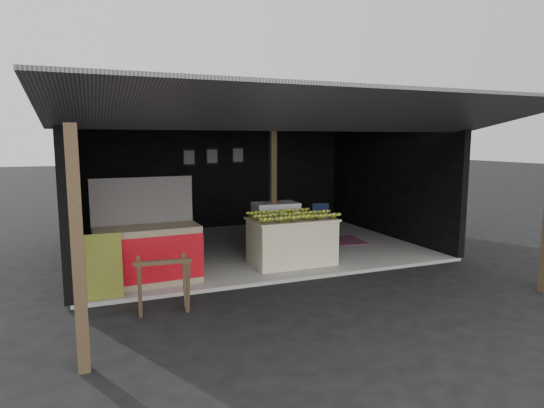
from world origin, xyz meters
name	(u,v)px	position (x,y,z in m)	size (l,w,h in m)	color
ground	(299,281)	(0.00, 0.00, 0.00)	(80.00, 80.00, 0.00)	black
concrete_slab	(250,247)	(0.00, 2.50, 0.03)	(7.00, 5.00, 0.06)	gray
shophouse	(245,151)	(0.00, 2.82, 2.10)	(7.40, 7.29, 3.02)	black
banana_table	(292,241)	(0.26, 0.87, 0.49)	(1.55, 0.95, 0.85)	beige
banana_pile	(292,214)	(0.26, 0.87, 1.00)	(1.43, 0.86, 0.17)	#CCD12C
white_crate	(276,226)	(0.37, 1.94, 0.56)	(0.93, 0.65, 1.00)	white
neighbor_stall	(148,252)	(-2.36, 0.68, 0.56)	(1.66, 0.81, 1.68)	#998466
green_signboard	(99,267)	(-3.10, 0.16, 0.53)	(0.63, 0.04, 0.95)	black
sawhorse	(163,280)	(-2.31, -0.62, 0.47)	(0.77, 0.71, 0.75)	brown
water_barrel	(322,243)	(1.04, 1.15, 0.33)	(0.36, 0.36, 0.53)	navy
plastic_chair	(321,218)	(1.77, 2.56, 0.54)	(0.48, 0.48, 0.82)	#0A163B
magenta_rug	(330,241)	(1.84, 2.24, 0.07)	(1.50, 1.00, 0.01)	maroon
picture_frames	(213,156)	(-0.17, 4.89, 1.93)	(1.62, 0.04, 0.46)	black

